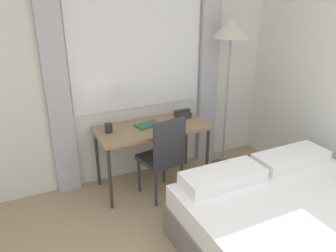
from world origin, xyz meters
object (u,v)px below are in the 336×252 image
Objects in this scene: desk at (152,131)px; desk_chair at (164,154)px; bed at (319,245)px; standing_lamp at (231,37)px; telephone at (183,114)px; mug at (109,128)px; book at (148,125)px.

desk is 1.32× the size of desk_chair.
standing_lamp is (0.33, 1.78, 1.37)m from bed.
desk is at bearing 109.98° from bed.
telephone is at bearing 32.71° from desk_chair.
telephone is at bearing 3.60° from mug.
mug is at bearing 174.45° from desk.
desk is 6.81× the size of telephone.
mug reaches higher than desk.
mug is (-0.48, 0.34, 0.26)m from desk_chair.
bed is at bearing -76.46° from desk_chair.
mug is (-0.48, 0.05, 0.11)m from desk.
standing_lamp is 6.30× the size of book.
desk_chair is 1.50m from standing_lamp.
telephone is at bearing 96.31° from bed.
telephone is at bearing 13.26° from desk.
desk_chair is 0.64m from telephone.
mug is at bearing -176.40° from telephone.
bed is (0.64, -1.49, -0.25)m from desk_chair.
bed is at bearing -70.02° from desk.
desk_chair is 0.50× the size of standing_lamp.
book is at bearing 86.76° from desk_chair.
desk_chair is 0.40m from book.
desk_chair reaches higher than desk.
bed is at bearing -100.44° from standing_lamp.
desk is at bearing 80.97° from desk_chair.
telephone is 1.87× the size of mug.
bed is at bearing -58.45° from mug.
desk_chair reaches higher than telephone.
book is (-0.03, 0.04, 0.07)m from desk.
desk is 1.94m from bed.
standing_lamp reaches higher than book.
desk is 0.09m from book.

